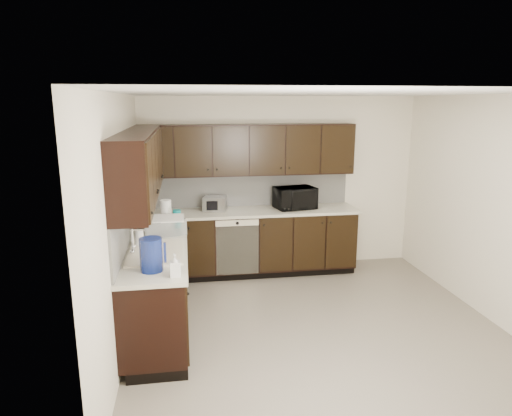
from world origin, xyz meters
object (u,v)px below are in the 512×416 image
(toaster_oven, at_px, (215,204))
(storage_bin, at_px, (163,226))
(blue_pitcher, at_px, (151,255))
(sink, at_px, (156,259))
(microwave, at_px, (295,198))

(toaster_oven, distance_m, storage_bin, 1.26)
(toaster_oven, xyz_separation_m, storage_bin, (-0.67, -1.07, -0.01))
(storage_bin, relative_size, blue_pitcher, 1.55)
(sink, distance_m, storage_bin, 0.71)
(toaster_oven, bearing_deg, blue_pitcher, -92.61)
(sink, distance_m, toaster_oven, 1.90)
(sink, height_order, blue_pitcher, blue_pitcher)
(storage_bin, bearing_deg, microwave, 29.54)
(microwave, xyz_separation_m, toaster_oven, (-1.13, 0.05, -0.05))
(blue_pitcher, bearing_deg, storage_bin, 67.06)
(toaster_oven, distance_m, blue_pitcher, 2.36)
(microwave, distance_m, blue_pitcher, 2.87)
(microwave, bearing_deg, toaster_oven, 166.15)
(sink, xyz_separation_m, blue_pitcher, (-0.01, -0.49, 0.21))
(microwave, relative_size, storage_bin, 1.17)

